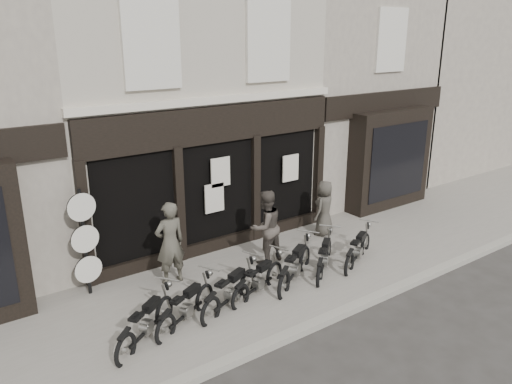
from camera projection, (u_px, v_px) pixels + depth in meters
ground_plane at (289, 296)px, 11.11m from camera, size 90.00×90.00×0.00m
pavement at (265, 279)px, 11.79m from camera, size 30.00×4.20×0.12m
kerb at (328, 319)px, 10.13m from camera, size 30.00×0.25×0.13m
central_building at (162, 88)px, 14.48m from camera, size 7.30×6.22×8.34m
neighbour_right at (324, 79)px, 17.98m from camera, size 5.60×6.73×8.34m
filler_right at (454, 68)px, 22.58m from camera, size 11.00×6.00×8.20m
motorcycle_0 at (147, 326)px, 9.32m from camera, size 1.73×1.34×0.95m
motorcycle_1 at (187, 310)px, 9.89m from camera, size 1.79×1.11×0.93m
motorcycle_2 at (231, 294)px, 10.45m from camera, size 1.91×1.06×0.98m
motorcycle_3 at (259, 282)px, 10.97m from camera, size 1.83×0.88×0.91m
motorcycle_4 at (295, 269)px, 11.53m from camera, size 1.91×1.33×1.02m
motorcycle_5 at (324, 260)px, 12.04m from camera, size 1.68×1.42×0.95m
motorcycle_6 at (358, 252)px, 12.49m from camera, size 1.83×1.12×0.95m
man_left at (170, 243)px, 11.22m from camera, size 0.71×0.47×1.94m
man_centre at (266, 227)px, 12.29m from camera, size 0.95×0.76×1.86m
man_right at (324, 208)px, 14.00m from camera, size 0.90×0.74×1.58m
advert_sign_post at (86, 247)px, 10.67m from camera, size 0.62×0.40×2.53m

